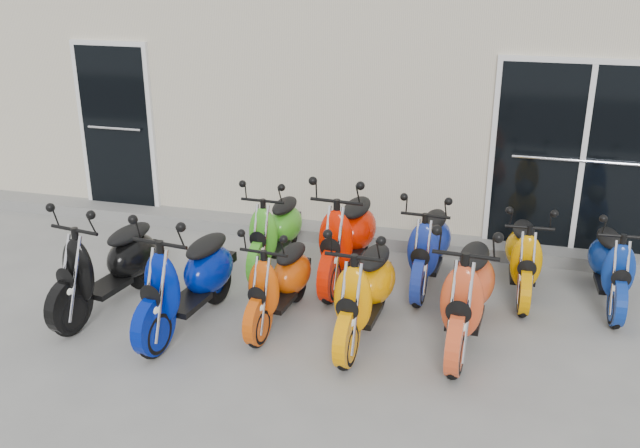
% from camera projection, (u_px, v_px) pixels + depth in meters
% --- Properties ---
extents(ground, '(80.00, 80.00, 0.00)m').
position_uv_depth(ground, '(304.00, 316.00, 7.04)').
color(ground, gray).
rests_on(ground, ground).
extents(building, '(14.00, 6.00, 3.20)m').
position_uv_depth(building, '(397.00, 71.00, 11.14)').
color(building, beige).
rests_on(building, ground).
extents(front_step, '(14.00, 0.40, 0.15)m').
position_uv_depth(front_step, '(350.00, 235.00, 8.83)').
color(front_step, gray).
rests_on(front_step, ground).
extents(door_left, '(1.07, 0.08, 2.22)m').
position_uv_depth(door_left, '(116.00, 123.00, 9.32)').
color(door_left, black).
rests_on(door_left, front_step).
extents(door_right, '(2.02, 0.08, 2.22)m').
position_uv_depth(door_right, '(583.00, 154.00, 7.90)').
color(door_right, black).
rests_on(door_right, front_step).
extents(scooter_front_black, '(0.85, 1.73, 1.23)m').
position_uv_depth(scooter_front_black, '(106.00, 253.00, 6.96)').
color(scooter_front_black, black).
rests_on(scooter_front_black, ground).
extents(scooter_front_blue, '(0.81, 1.76, 1.26)m').
position_uv_depth(scooter_front_blue, '(187.00, 267.00, 6.62)').
color(scooter_front_blue, '#011791').
rests_on(scooter_front_blue, ground).
extents(scooter_front_orange_a, '(0.64, 1.48, 1.07)m').
position_uv_depth(scooter_front_orange_a, '(279.00, 271.00, 6.75)').
color(scooter_front_orange_a, '#D74C09').
rests_on(scooter_front_orange_a, ground).
extents(scooter_front_orange_b, '(0.68, 1.66, 1.20)m').
position_uv_depth(scooter_front_orange_b, '(365.00, 279.00, 6.45)').
color(scooter_front_orange_b, '#FF9901').
rests_on(scooter_front_orange_b, ground).
extents(scooter_front_red, '(0.73, 1.77, 1.28)m').
position_uv_depth(scooter_front_red, '(469.00, 279.00, 6.34)').
color(scooter_front_red, '#DE4C22').
rests_on(scooter_front_red, ground).
extents(scooter_back_green, '(0.59, 1.54, 1.13)m').
position_uv_depth(scooter_back_green, '(275.00, 220.00, 7.93)').
color(scooter_back_green, green).
rests_on(scooter_back_green, ground).
extents(scooter_back_red, '(0.73, 1.76, 1.28)m').
position_uv_depth(scooter_back_red, '(347.00, 225.00, 7.60)').
color(scooter_back_red, red).
rests_on(scooter_back_red, ground).
extents(scooter_back_blue, '(0.63, 1.57, 1.14)m').
position_uv_depth(scooter_back_blue, '(429.00, 235.00, 7.49)').
color(scooter_back_blue, navy).
rests_on(scooter_back_blue, ground).
extents(scooter_back_yellow, '(0.61, 1.49, 1.08)m').
position_uv_depth(scooter_back_yellow, '(525.00, 246.00, 7.30)').
color(scooter_back_yellow, '#DC9000').
rests_on(scooter_back_yellow, ground).
extents(scooter_back_extra, '(0.61, 1.49, 1.08)m').
position_uv_depth(scooter_back_extra, '(613.00, 255.00, 7.09)').
color(scooter_back_extra, navy).
rests_on(scooter_back_extra, ground).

